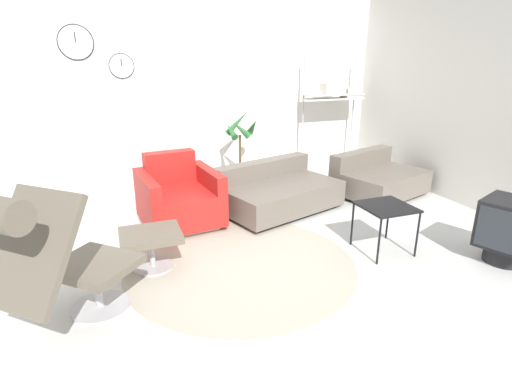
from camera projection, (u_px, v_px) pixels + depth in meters
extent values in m
plane|color=silver|center=(237.00, 254.00, 3.92)|extent=(12.00, 12.00, 0.00)
cube|color=silver|center=(179.00, 88.00, 5.92)|extent=(12.00, 0.06, 2.80)
cylinder|color=black|center=(76.00, 42.00, 5.24)|extent=(0.45, 0.01, 0.45)
cylinder|color=white|center=(76.00, 42.00, 5.24)|extent=(0.43, 0.02, 0.43)
cube|color=black|center=(75.00, 37.00, 5.21)|extent=(0.01, 0.01, 0.13)
cylinder|color=black|center=(122.00, 66.00, 5.52)|extent=(0.34, 0.01, 0.34)
cylinder|color=white|center=(122.00, 66.00, 5.52)|extent=(0.32, 0.02, 0.32)
cube|color=black|center=(121.00, 62.00, 5.49)|extent=(0.01, 0.01, 0.10)
cube|color=silver|center=(505.00, 98.00, 4.53)|extent=(0.06, 12.00, 2.80)
cylinder|color=#BCB29E|center=(241.00, 264.00, 3.73)|extent=(2.13, 2.13, 0.01)
cylinder|color=#BCBCC1|center=(101.00, 306.00, 3.08)|extent=(0.62, 0.62, 0.02)
cylinder|color=#BCBCC1|center=(98.00, 288.00, 3.02)|extent=(0.06, 0.06, 0.31)
cube|color=#6B6051|center=(95.00, 265.00, 2.96)|extent=(0.76, 0.75, 0.06)
cube|color=#6B6051|center=(32.00, 249.00, 2.44)|extent=(0.73, 0.72, 0.67)
cylinder|color=#BCBCC1|center=(153.00, 266.00, 3.67)|extent=(0.36, 0.36, 0.02)
cylinder|color=#BCBCC1|center=(152.00, 252.00, 3.62)|extent=(0.05, 0.05, 0.27)
cube|color=#6B6051|center=(150.00, 235.00, 3.57)|extent=(0.54, 0.46, 0.06)
cube|color=silver|center=(181.00, 222.00, 4.61)|extent=(0.76, 0.79, 0.06)
cube|color=red|center=(180.00, 205.00, 4.54)|extent=(0.69, 0.93, 0.36)
cube|color=red|center=(170.00, 167.00, 4.71)|extent=(0.61, 0.25, 0.37)
cube|color=red|center=(209.00, 192.00, 4.66)|extent=(0.22, 0.88, 0.56)
cube|color=red|center=(148.00, 201.00, 4.35)|extent=(0.22, 0.88, 0.56)
cube|color=black|center=(280.00, 208.00, 5.04)|extent=(1.46, 1.11, 0.05)
cube|color=#70665B|center=(280.00, 195.00, 4.98)|extent=(1.64, 1.28, 0.30)
cube|color=#70665B|center=(263.00, 169.00, 5.15)|extent=(1.43, 0.63, 0.23)
cube|color=black|center=(379.00, 194.00, 5.59)|extent=(1.22, 1.03, 0.05)
cube|color=#70665B|center=(380.00, 182.00, 5.53)|extent=(1.37, 1.19, 0.30)
cube|color=#70665B|center=(362.00, 158.00, 5.70)|extent=(1.16, 0.54, 0.23)
cube|color=black|center=(386.00, 207.00, 3.85)|extent=(0.48, 0.48, 0.02)
cylinder|color=black|center=(379.00, 242.00, 3.66)|extent=(0.02, 0.02, 0.46)
cylinder|color=black|center=(417.00, 235.00, 3.80)|extent=(0.02, 0.02, 0.46)
cylinder|color=black|center=(352.00, 224.00, 4.05)|extent=(0.02, 0.02, 0.46)
cylinder|color=black|center=(388.00, 218.00, 4.19)|extent=(0.02, 0.02, 0.46)
cylinder|color=black|center=(504.00, 253.00, 3.75)|extent=(0.35, 0.35, 0.17)
cube|color=black|center=(510.00, 224.00, 3.66)|extent=(0.61, 0.60, 0.44)
cube|color=#282D33|center=(501.00, 231.00, 3.50)|extent=(0.16, 0.38, 0.38)
cylinder|color=silver|center=(240.00, 177.00, 6.01)|extent=(0.30, 0.30, 0.24)
cylinder|color=#382819|center=(240.00, 170.00, 5.98)|extent=(0.27, 0.27, 0.02)
cylinder|color=brown|center=(240.00, 152.00, 5.89)|extent=(0.04, 0.04, 0.52)
cone|color=#2D6B33|center=(253.00, 127.00, 5.82)|extent=(0.15, 0.45, 0.32)
cone|color=#2D6B33|center=(237.00, 123.00, 5.90)|extent=(0.38, 0.12, 0.38)
cone|color=#2D6B33|center=(231.00, 131.00, 5.73)|extent=(0.14, 0.33, 0.23)
cone|color=#2D6B33|center=(241.00, 129.00, 5.67)|extent=(0.31, 0.16, 0.29)
cylinder|color=#BCBCC1|center=(303.00, 117.00, 6.53)|extent=(0.03, 0.03, 1.82)
cylinder|color=#BCBCC1|center=(353.00, 114.00, 6.84)|extent=(0.03, 0.03, 1.82)
cube|color=white|center=(333.00, 99.00, 6.48)|extent=(1.01, 0.28, 0.02)
cube|color=white|center=(333.00, 94.00, 6.46)|extent=(1.01, 0.28, 0.02)
cube|color=beige|center=(351.00, 93.00, 6.56)|extent=(0.29, 0.24, 0.14)
cube|color=silver|center=(333.00, 88.00, 6.41)|extent=(0.36, 0.24, 0.16)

